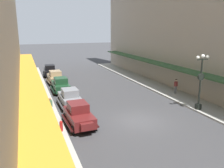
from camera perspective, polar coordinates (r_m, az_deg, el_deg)
ground_plane at (r=19.60m, az=6.43°, el=-9.06°), size 200.00×200.00×0.00m
sidewalk_left at (r=17.66m, az=-16.23°, el=-11.96°), size 3.00×60.00×0.15m
sidewalk_right at (r=23.81m, az=22.75°, el=-5.70°), size 3.00×60.00×0.15m
parked_car_0 at (r=32.83m, az=-13.96°, el=1.73°), size 2.29×4.31×1.84m
parked_car_1 at (r=28.24m, az=-12.67°, el=-0.13°), size 2.15×4.26×1.84m
parked_car_2 at (r=18.44m, az=-8.26°, el=-7.46°), size 2.26×4.30×1.84m
parked_car_3 at (r=38.20m, az=-15.20°, el=3.32°), size 2.29×4.31×1.84m
parked_car_4 at (r=22.94m, az=-10.48°, el=-3.26°), size 2.21×4.28×1.84m
lamp_post_with_clock at (r=22.39m, az=21.19°, el=1.01°), size 1.42×0.44×5.16m
fire_hydrant at (r=17.55m, az=-12.54°, el=-10.14°), size 0.24×0.24×0.82m
pedestrian_0 at (r=27.54m, az=15.58°, el=-0.51°), size 0.36×0.28×1.67m
pedestrian_1 at (r=20.49m, az=-15.09°, el=-5.47°), size 0.36×0.24×1.64m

